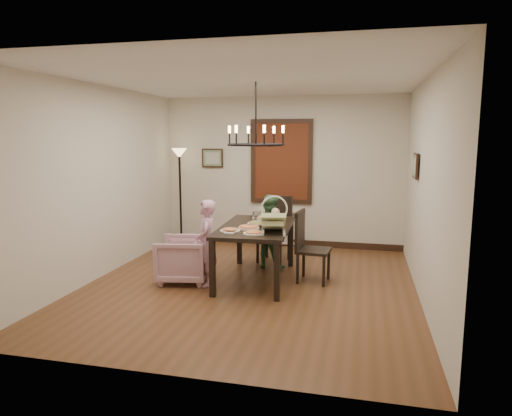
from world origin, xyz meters
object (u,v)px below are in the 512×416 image
at_px(chair_far, 274,229).
at_px(drinking_glass, 268,220).
at_px(floor_lamp, 180,198).
at_px(chair_right, 314,246).
at_px(armchair, 183,259).
at_px(baby_bouncer, 274,220).
at_px(elderly_woman, 206,250).
at_px(seated_man, 269,237).
at_px(dining_table, 256,232).

xyz_separation_m(chair_far, drinking_glass, (0.10, -0.90, 0.32)).
bearing_deg(floor_lamp, chair_right, -32.46).
xyz_separation_m(armchair, baby_bouncer, (1.34, -0.11, 0.65)).
bearing_deg(chair_right, baby_bouncer, 142.58).
distance_m(chair_right, elderly_woman, 1.52).
relative_size(chair_far, seated_man, 1.13).
relative_size(dining_table, chair_right, 1.70).
relative_size(baby_bouncer, drinking_glass, 3.76).
xyz_separation_m(seated_man, drinking_glass, (0.10, -0.56, 0.39)).
bearing_deg(drinking_glass, elderly_woman, -147.46).
xyz_separation_m(chair_right, seated_man, (-0.76, 0.56, -0.03)).
relative_size(dining_table, drinking_glass, 12.79).
distance_m(dining_table, seated_man, 0.72).
relative_size(chair_far, drinking_glass, 8.02).
bearing_deg(seated_man, baby_bouncer, 120.24).
bearing_deg(drinking_glass, chair_far, 96.23).
height_order(armchair, elderly_woman, elderly_woman).
height_order(elderly_woman, floor_lamp, floor_lamp).
relative_size(dining_table, armchair, 2.46).
bearing_deg(baby_bouncer, dining_table, 118.81).
bearing_deg(chair_far, chair_right, -38.89).
bearing_deg(elderly_woman, chair_right, 91.88).
bearing_deg(floor_lamp, dining_table, -44.09).
xyz_separation_m(armchair, drinking_glass, (1.17, 0.42, 0.55)).
relative_size(elderly_woman, floor_lamp, 0.55).
bearing_deg(seated_man, chair_right, 159.33).
distance_m(baby_bouncer, floor_lamp, 3.20).
distance_m(dining_table, armchair, 1.12).
distance_m(seated_man, floor_lamp, 2.34).
height_order(dining_table, elderly_woman, elderly_woman).
height_order(chair_far, drinking_glass, chair_far).
xyz_separation_m(seated_man, floor_lamp, (-1.98, 1.18, 0.42)).
relative_size(elderly_woman, baby_bouncer, 1.94).
relative_size(armchair, seated_man, 0.74).
xyz_separation_m(dining_table, drinking_glass, (0.16, 0.13, 0.15)).
xyz_separation_m(chair_far, seated_man, (-0.00, -0.34, -0.06)).
bearing_deg(armchair, chair_far, 130.70).
xyz_separation_m(elderly_woman, baby_bouncer, (0.96, -0.03, 0.47)).
xyz_separation_m(chair_far, baby_bouncer, (0.27, -1.42, 0.42)).
bearing_deg(seated_man, elderly_woman, 73.05).
bearing_deg(drinking_glass, floor_lamp, 140.15).
bearing_deg(seated_man, dining_table, 101.10).
bearing_deg(drinking_glass, dining_table, -141.35).
height_order(chair_far, floor_lamp, floor_lamp).
height_order(dining_table, drinking_glass, drinking_glass).
bearing_deg(chair_far, dining_table, -82.12).
height_order(seated_man, floor_lamp, floor_lamp).
relative_size(dining_table, seated_man, 1.81).
height_order(chair_far, baby_bouncer, baby_bouncer).
distance_m(armchair, floor_lamp, 2.41).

